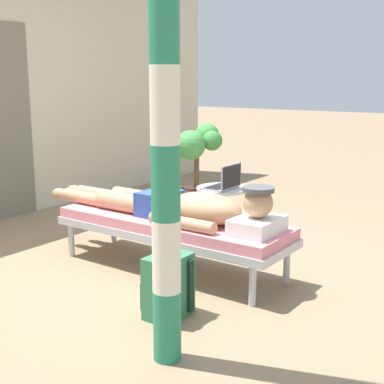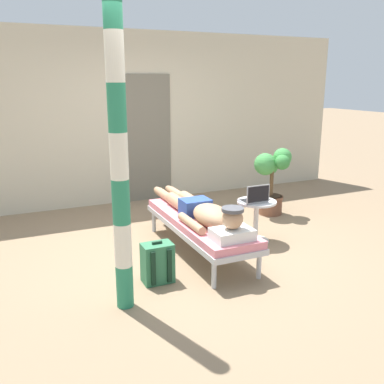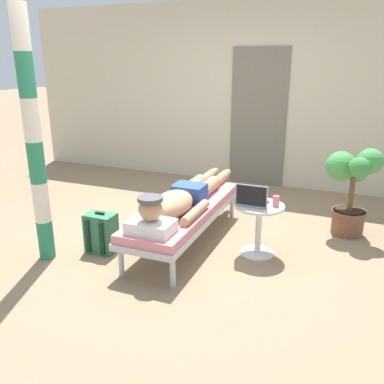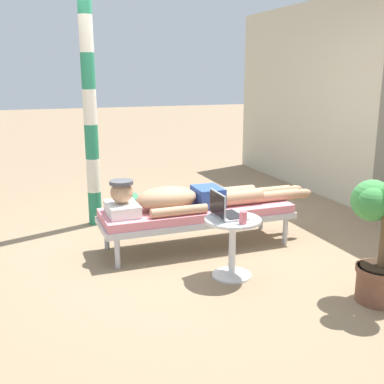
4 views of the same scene
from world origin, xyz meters
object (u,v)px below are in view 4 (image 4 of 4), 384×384
(porch_post, at_px, (90,107))
(person_reclining, at_px, (189,198))
(backpack, at_px, (131,214))
(potted_plant, at_px, (383,230))
(laptop, at_px, (224,211))
(drink_glass, at_px, (243,217))
(lounge_chair, at_px, (197,214))
(side_table, at_px, (232,237))

(porch_post, bearing_deg, person_reclining, 33.87)
(backpack, xyz_separation_m, potted_plant, (2.28, 1.38, 0.38))
(laptop, distance_m, porch_post, 2.15)
(drink_glass, height_order, backpack, drink_glass)
(potted_plant, bearing_deg, lounge_chair, -151.25)
(drink_glass, relative_size, potted_plant, 0.10)
(backpack, distance_m, potted_plant, 2.70)
(potted_plant, xyz_separation_m, porch_post, (-2.70, -1.71, 0.77))
(person_reclining, height_order, backpack, person_reclining)
(laptop, relative_size, backpack, 0.73)
(person_reclining, xyz_separation_m, drink_glass, (0.93, 0.12, 0.06))
(lounge_chair, distance_m, porch_post, 1.72)
(porch_post, bearing_deg, laptop, 23.62)
(potted_plant, distance_m, porch_post, 3.29)
(side_table, relative_size, drink_glass, 5.11)
(lounge_chair, height_order, side_table, side_table)
(side_table, relative_size, laptop, 1.69)
(drink_glass, bearing_deg, potted_plant, 51.82)
(person_reclining, distance_m, side_table, 0.80)
(porch_post, bearing_deg, lounge_chair, 36.80)
(backpack, relative_size, porch_post, 0.16)
(side_table, bearing_deg, lounge_chair, -178.72)
(lounge_chair, xyz_separation_m, side_table, (0.78, 0.02, 0.01))
(side_table, height_order, porch_post, porch_post)
(side_table, bearing_deg, potted_plant, 46.62)
(person_reclining, bearing_deg, potted_plant, 31.09)
(potted_plant, bearing_deg, person_reclining, -148.91)
(backpack, height_order, potted_plant, potted_plant)
(laptop, bearing_deg, person_reclining, -175.84)
(laptop, relative_size, porch_post, 0.11)
(laptop, bearing_deg, drink_glass, 18.53)
(lounge_chair, height_order, backpack, backpack)
(person_reclining, relative_size, potted_plant, 2.19)
(lounge_chair, relative_size, backpack, 4.57)
(backpack, bearing_deg, potted_plant, 31.18)
(lounge_chair, xyz_separation_m, laptop, (0.72, -0.03, 0.24))
(side_table, height_order, drink_glass, drink_glass)
(lounge_chair, relative_size, potted_plant, 1.96)
(person_reclining, relative_size, backpack, 5.12)
(side_table, relative_size, backpack, 1.23)
(backpack, bearing_deg, person_reclining, 31.38)
(side_table, height_order, backpack, side_table)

